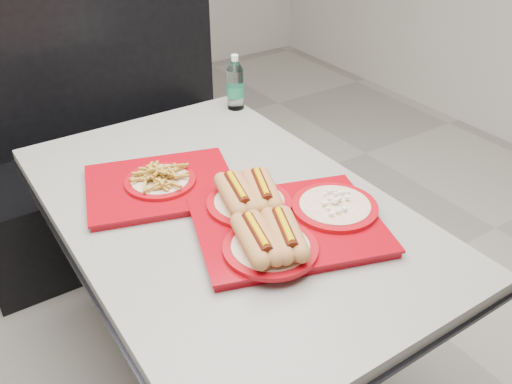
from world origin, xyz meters
TOP-DOWN VIEW (x-y plane):
  - ground at (0.00, 0.00)m, footprint 6.00×6.00m
  - diner_table at (0.00, 0.00)m, footprint 0.92×1.42m
  - booth_bench at (0.00, 1.09)m, footprint 1.30×0.57m
  - tray_near at (0.06, -0.21)m, footprint 0.61×0.54m
  - tray_far at (-0.12, 0.17)m, footprint 0.53×0.47m
  - water_bottle at (0.40, 0.57)m, footprint 0.07×0.07m

SIDE VIEW (x-z plane):
  - ground at x=0.00m, z-range 0.00..0.00m
  - booth_bench at x=0.00m, z-range -0.27..1.08m
  - diner_table at x=0.00m, z-range 0.21..0.96m
  - tray_far at x=-0.12m, z-range 0.73..0.82m
  - tray_near at x=0.06m, z-range 0.73..0.85m
  - water_bottle at x=0.40m, z-range 0.74..0.96m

